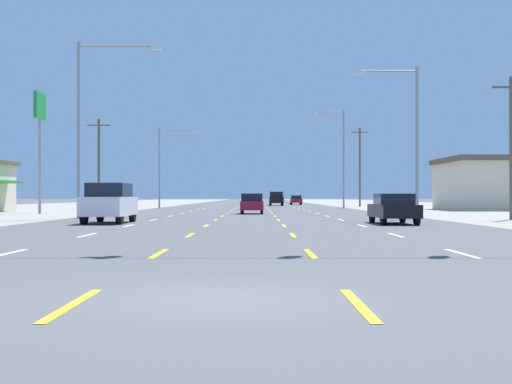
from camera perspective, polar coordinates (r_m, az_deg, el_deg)
ground_plane at (r=74.96m, az=-0.30°, el=-1.38°), size 572.00×572.00×0.00m
lot_apron_left at (r=79.09m, az=-18.54°, el=-1.30°), size 28.00×440.00×0.01m
lot_apron_right at (r=78.78m, az=18.01°, el=-1.31°), size 28.00×440.00×0.01m
lane_markings at (r=113.45m, az=-0.18°, el=-1.03°), size 10.64×227.60×0.01m
signal_span_wire at (r=19.17m, az=-0.90°, el=12.54°), size 24.99×0.53×9.51m
sedan_far_right_nearest at (r=33.93m, az=11.37°, el=-1.32°), size 1.80×4.50×1.46m
suv_far_left_near at (r=34.93m, az=-11.94°, el=-0.85°), size 1.98×4.90×1.98m
hatchback_center_turn_mid at (r=52.36m, az=-0.26°, el=-0.96°), size 1.72×3.90×1.54m
suv_inner_right_midfar at (r=98.14m, az=1.76°, el=-0.54°), size 1.98×4.90×1.98m
sedan_far_right_far at (r=110.16m, az=3.39°, el=-0.66°), size 1.80×4.50×1.46m
storefront_right_row_1 at (r=71.77m, az=19.28°, el=0.66°), size 10.39×11.20×5.12m
pole_sign_left_row_1 at (r=54.91m, az=-17.35°, el=5.68°), size 0.24×2.34×9.18m
streetlight_left_row_0 at (r=42.77m, az=-13.70°, el=6.16°), size 5.01×0.26×10.58m
streetlight_right_row_0 at (r=42.48m, az=12.74°, el=4.96°), size 3.74×0.26×9.10m
streetlight_left_row_1 at (r=76.56m, az=-7.58°, el=2.54°), size 4.21×0.26×8.86m
streetlight_right_row_1 at (r=76.51m, az=7.11°, el=3.23°), size 3.50×0.26×10.80m
utility_pole_left_row_1 at (r=67.57m, az=-12.79°, el=2.39°), size 2.20×0.26×8.73m
utility_pole_right_row_2 at (r=91.03m, az=8.65°, el=2.18°), size 2.20×0.26×10.31m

